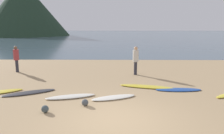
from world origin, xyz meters
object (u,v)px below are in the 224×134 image
person_0 (136,58)px  person_2 (16,57)px  surfboard_6 (178,90)px  beach_rock_near (85,103)px  surfboard_3 (71,97)px  surfboard_5 (147,87)px  surfboard_2 (29,93)px  beach_rock_far (45,109)px  surfboard_4 (114,97)px

person_0 → person_2: person_0 is taller
surfboard_6 → beach_rock_near: beach_rock_near is taller
surfboard_3 → person_0: (3.12, 4.34, 0.98)m
surfboard_5 → person_2: size_ratio=1.59×
surfboard_2 → surfboard_5: surfboard_5 is taller
surfboard_2 → beach_rock_far: (1.40, -2.13, 0.09)m
surfboard_4 → surfboard_5: surfboard_5 is taller
surfboard_4 → beach_rock_far: size_ratio=7.47×
surfboard_2 → person_2: (-2.52, 4.47, 0.96)m
person_2 → surfboard_6: bearing=120.1°
beach_rock_far → person_2: bearing=120.7°
surfboard_5 → person_0: (-0.31, 2.79, 0.98)m
surfboard_2 → beach_rock_near: 3.08m
surfboard_3 → beach_rock_near: bearing=-69.0°
surfboard_3 → surfboard_5: (3.43, 1.55, -0.00)m
surfboard_6 → surfboard_5: bearing=160.7°
surfboard_5 → beach_rock_near: beach_rock_near is taller
surfboard_6 → surfboard_4: bearing=-160.1°
surfboard_3 → person_2: person_2 is taller
surfboard_2 → person_0: size_ratio=1.31×
surfboard_6 → beach_rock_near: (-4.10, -2.03, 0.10)m
person_0 → person_2: bearing=-69.3°
beach_rock_far → surfboard_6: bearing=26.5°
beach_rock_far → surfboard_3: bearing=70.5°
surfboard_3 → surfboard_5: bearing=7.1°
surfboard_2 → beach_rock_near: size_ratio=8.99×
surfboard_6 → beach_rock_far: bearing=-154.8°
person_2 → beach_rock_near: (5.22, -5.95, -0.87)m
person_0 → surfboard_5: bearing=32.1°
surfboard_4 → beach_rock_far: (-2.38, -1.52, 0.09)m
person_2 → beach_rock_far: (3.92, -6.61, -0.87)m
surfboard_2 → beach_rock_far: bearing=-84.7°
beach_rock_far → surfboard_4: bearing=32.6°
beach_rock_far → surfboard_2: bearing=123.3°
surfboard_5 → surfboard_6: bearing=-4.0°
beach_rock_far → surfboard_5: bearing=38.2°
surfboard_2 → beach_rock_near: (2.71, -1.47, 0.09)m
surfboard_4 → surfboard_6: (3.02, 1.17, -0.01)m
surfboard_5 → surfboard_2: bearing=-155.3°
surfboard_5 → person_2: 8.69m
surfboard_6 → beach_rock_near: bearing=-154.9°
surfboard_2 → beach_rock_far: beach_rock_far is taller
surfboard_4 → surfboard_6: surfboard_4 is taller
surfboard_2 → person_2: person_2 is taller
surfboard_6 → surfboard_3: bearing=-168.5°
surfboard_5 → person_0: size_ratio=1.54×
surfboard_4 → person_2: 8.15m
surfboard_2 → surfboard_6: 6.82m
surfboard_3 → surfboard_6: 4.96m
surfboard_4 → person_0: (1.30, 4.41, 0.99)m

